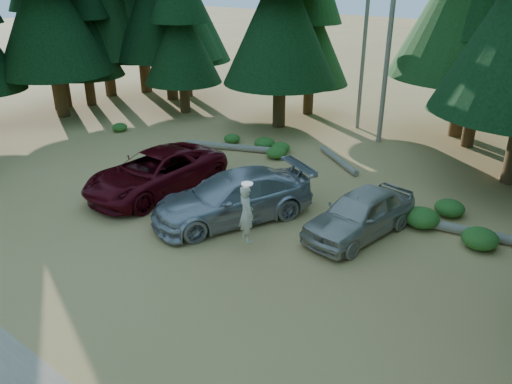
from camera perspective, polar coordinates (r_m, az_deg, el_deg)
ground at (r=16.15m, az=-11.62°, el=-6.77°), size 160.00×160.00×0.00m
forest_belt_north at (r=27.32m, az=12.74°, el=6.26°), size 36.00×7.00×22.00m
forest_belt_west at (r=30.39m, az=-25.48°, el=6.29°), size 6.00×22.00×22.00m
snag_front at (r=25.37m, az=15.22°, el=18.56°), size 0.24×0.24×12.00m
snag_back at (r=27.66m, az=12.36°, el=17.16°), size 0.20×0.20×10.00m
red_pickup at (r=20.04m, az=-11.37°, el=2.23°), size 2.91×6.01×1.65m
silver_minivan_center at (r=17.49m, az=-2.67°, el=-0.60°), size 4.58×6.25×1.68m
silver_minivan_right at (r=16.85m, az=11.82°, el=-2.42°), size 2.53×4.74×1.53m
frisbee_player at (r=15.50m, az=-1.12°, el=-2.46°), size 0.81×0.69×1.96m
log_left at (r=24.58m, az=-3.16°, el=5.19°), size 4.19×1.99×0.32m
log_mid at (r=23.16m, az=9.40°, el=3.63°), size 2.99×2.20×0.28m
log_right at (r=18.14m, az=20.17°, el=-3.59°), size 5.27×1.29×0.34m
shrub_far_left at (r=25.56m, az=-2.77°, el=6.12°), size 0.83×0.83×0.45m
shrub_left at (r=24.14m, az=2.83°, el=5.08°), size 0.92×0.92×0.51m
shrub_center_left at (r=24.66m, az=0.98°, el=5.59°), size 1.03×1.03×0.57m
shrub_center_right at (r=23.44m, az=2.32°, el=4.51°), size 0.95×0.95×0.52m
shrub_right at (r=19.25m, az=21.25°, el=-1.72°), size 1.05×1.05×0.58m
shrub_far_right at (r=18.11m, az=18.44°, el=-2.80°), size 1.20×1.20×0.66m
shrub_edge_west at (r=28.41m, az=-15.31°, el=7.16°), size 0.82×0.82×0.45m
shrub_edge_east at (r=17.47m, az=24.22°, el=-4.87°), size 1.15×1.15×0.63m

